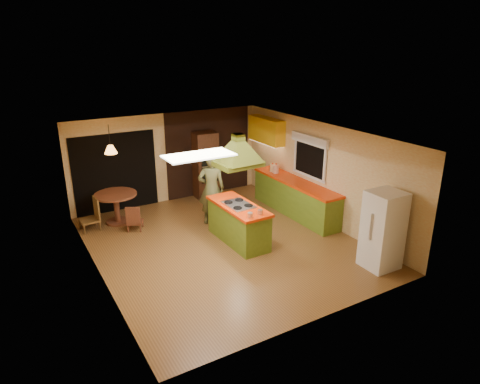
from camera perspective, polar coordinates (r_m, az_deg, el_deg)
ground at (r=9.80m, az=-2.16°, el=-6.84°), size 6.50×6.50×0.00m
room_walls at (r=9.31m, az=-2.25°, el=0.05°), size 5.50×6.50×6.50m
ceiling_plane at (r=8.97m, az=-2.36°, el=7.59°), size 6.50×6.50×0.00m
brick_panel at (r=12.61m, az=-4.19°, el=5.30°), size 2.64×0.03×2.50m
nook_opening at (r=11.77m, az=-16.26°, el=2.47°), size 2.20×0.03×2.10m
right_counter at (r=11.32m, az=7.34°, el=-0.71°), size 0.62×3.05×0.92m
upper_cabinets at (r=12.23m, az=3.52°, el=8.22°), size 0.34×1.40×0.70m
window_right at (r=10.93m, az=9.31°, el=5.65°), size 0.12×1.35×1.06m
fluor_panel at (r=7.45m, az=-5.49°, el=4.87°), size 1.20×0.60×0.03m
kitchen_island at (r=9.71m, az=-0.21°, el=-4.15°), size 0.75×1.79×0.91m
range_hood at (r=9.13m, az=-0.23°, el=6.24°), size 0.99×0.73×0.78m
man at (r=10.54m, az=-3.84°, el=0.43°), size 0.77×0.64×1.81m
refrigerator at (r=8.98m, az=18.51°, el=-4.84°), size 0.67×0.64×1.61m
wall_oven at (r=12.33m, az=-4.64°, el=3.57°), size 0.67×0.64×1.93m
dining_table at (r=11.09m, az=-16.18°, el=-1.32°), size 1.04×1.04×0.78m
chair_left at (r=10.93m, az=-19.50°, el=-2.87°), size 0.46×0.46×0.79m
chair_near at (r=10.64m, az=-13.86°, el=-3.29°), size 0.48×0.48×0.65m
pendant_lamp at (r=10.70m, az=-16.86°, el=5.46°), size 0.41×0.41×0.20m
canister_large at (r=11.73m, az=4.83°, el=3.10°), size 0.16×0.16×0.24m
canister_medium at (r=11.87m, az=4.36°, el=3.23°), size 0.15×0.15×0.21m
canister_small at (r=11.80m, az=4.61°, el=3.02°), size 0.16×0.16×0.16m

